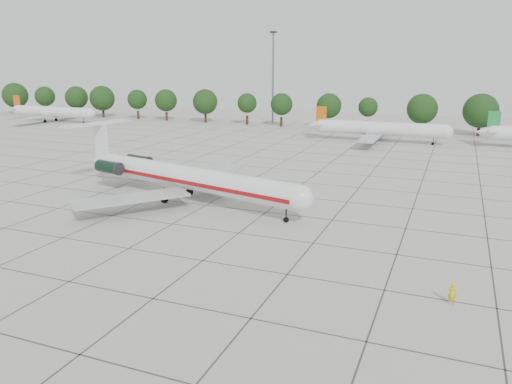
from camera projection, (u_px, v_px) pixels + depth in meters
ground at (239, 233)px, 51.96m from camera, size 260.00×260.00×0.00m
apron_joints at (285, 198)px, 65.41m from camera, size 170.00×170.00×0.02m
main_airliner at (180, 176)px, 63.89m from camera, size 37.27×28.80×8.85m
ground_crew at (452, 293)px, 36.53m from camera, size 0.66×0.46×1.74m
bg_airliner_a at (52, 112)px, 146.20m from camera, size 28.24×27.20×7.40m
bg_airliner_c at (379, 129)px, 109.77m from camera, size 28.24×27.20×7.40m
tree_line at (329, 106)px, 130.89m from camera, size 249.86×8.44×10.22m
floodlight_mast at (273, 72)px, 141.69m from camera, size 1.60×1.60×25.45m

